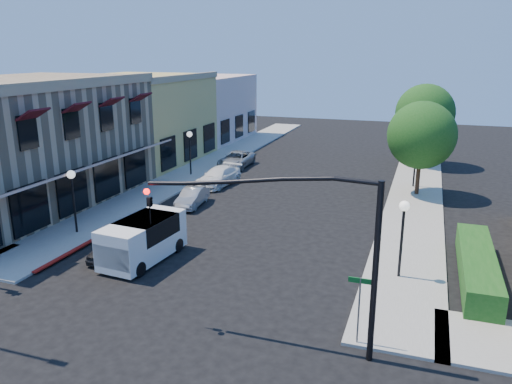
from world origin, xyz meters
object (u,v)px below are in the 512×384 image
(parked_car_a, at_px, (113,246))
(parked_car_b, at_px, (192,197))
(lamppost_left_far, at_px, (190,142))
(white_van, at_px, (142,237))
(lamppost_right_near, at_px, (403,220))
(lamppost_right_far, at_px, (416,151))
(signal_mast_arm, at_px, (308,234))
(parked_car_c, at_px, (219,177))
(street_name_sign, at_px, (359,300))
(lamppost_left_near, at_px, (72,186))
(parked_car_d, at_px, (236,159))
(street_tree_a, at_px, (422,135))
(street_tree_b, at_px, (425,113))

(parked_car_a, height_order, parked_car_b, parked_car_b)
(lamppost_left_far, distance_m, white_van, 16.89)
(lamppost_right_near, bearing_deg, lamppost_right_far, 90.00)
(signal_mast_arm, bearing_deg, parked_car_a, 157.09)
(lamppost_left_far, xyz_separation_m, lamppost_right_near, (17.00, -14.00, 0.00))
(lamppost_right_near, bearing_deg, parked_car_c, 138.81)
(street_name_sign, height_order, lamppost_left_far, lamppost_left_far)
(lamppost_right_far, bearing_deg, lamppost_left_near, -136.74)
(parked_car_b, distance_m, parked_car_d, 11.50)
(street_name_sign, bearing_deg, lamppost_left_far, 128.94)
(lamppost_right_near, height_order, parked_car_c, lamppost_right_near)
(lamppost_left_far, bearing_deg, signal_mast_arm, -55.00)
(street_tree_a, height_order, white_van, street_tree_a)
(lamppost_left_near, distance_m, parked_car_a, 4.73)
(parked_car_c, bearing_deg, street_name_sign, -46.99)
(lamppost_right_near, relative_size, parked_car_b, 1.02)
(street_tree_b, distance_m, signal_mast_arm, 30.65)
(street_name_sign, xyz_separation_m, parked_car_a, (-12.30, 3.80, -1.14))
(street_tree_a, height_order, parked_car_c, street_tree_a)
(street_name_sign, relative_size, white_van, 0.53)
(street_name_sign, relative_size, parked_car_a, 0.76)
(lamppost_left_near, xyz_separation_m, lamppost_left_far, (0.00, 14.00, 0.00))
(parked_car_a, relative_size, parked_car_d, 0.70)
(lamppost_right_far, distance_m, parked_car_b, 16.36)
(lamppost_right_far, distance_m, parked_car_d, 15.00)
(parked_car_b, bearing_deg, lamppost_left_far, 111.64)
(lamppost_right_near, relative_size, parked_car_c, 0.78)
(street_tree_b, xyz_separation_m, lamppost_right_near, (-0.30, -24.00, -1.81))
(street_tree_a, xyz_separation_m, parked_car_c, (-14.01, -2.00, -3.53))
(street_tree_b, xyz_separation_m, signal_mast_arm, (-2.94, -30.50, -0.46))
(signal_mast_arm, relative_size, white_van, 1.69)
(white_van, distance_m, parked_car_b, 8.84)
(street_tree_a, distance_m, lamppost_right_near, 14.08)
(street_name_sign, distance_m, lamppost_left_near, 17.05)
(street_name_sign, bearing_deg, parked_car_b, 134.50)
(parked_car_d, bearing_deg, white_van, -81.90)
(street_tree_b, xyz_separation_m, street_name_sign, (-1.30, -29.80, -2.85))
(lamppost_right_far, distance_m, parked_car_a, 22.49)
(street_tree_a, xyz_separation_m, lamppost_left_near, (-17.30, -14.00, -1.46))
(lamppost_left_near, xyz_separation_m, lamppost_right_far, (17.00, 16.00, 0.00))
(lamppost_left_near, bearing_deg, parked_car_c, 74.68)
(parked_car_d, bearing_deg, lamppost_left_near, -97.78)
(lamppost_left_near, bearing_deg, street_name_sign, -19.93)
(lamppost_right_near, height_order, white_van, lamppost_right_near)
(street_name_sign, xyz_separation_m, lamppost_right_far, (1.00, 21.80, 1.04))
(street_tree_a, height_order, parked_car_a, street_tree_a)
(signal_mast_arm, height_order, street_name_sign, signal_mast_arm)
(lamppost_left_near, distance_m, lamppost_right_near, 17.00)
(white_van, bearing_deg, parked_car_a, -178.10)
(signal_mast_arm, relative_size, parked_car_d, 1.70)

